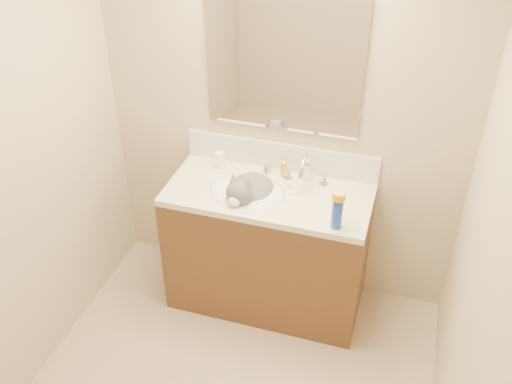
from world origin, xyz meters
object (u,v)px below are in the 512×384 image
Objects in this scene: basin at (247,201)px; silver_jar at (267,169)px; vanity_cabinet at (267,251)px; faucet at (305,172)px; cat at (249,194)px; pill_bottle at (220,160)px; amber_bottle at (284,169)px; spray_can at (337,215)px.

basin is 0.25m from silver_jar.
faucet reaches higher than vanity_cabinet.
basin reaches higher than vanity_cabinet.
faucet is at bearing 37.29° from vanity_cabinet.
pill_bottle is (-0.25, 0.18, 0.08)m from cat.
basin is at bearing -126.02° from amber_bottle.
vanity_cabinet is 0.58m from faucet.
cat is 0.22m from silver_jar.
pill_bottle is at bearing 140.23° from basin.
amber_bottle is (-0.14, 0.05, -0.04)m from faucet.
cat is at bearing -173.34° from vanity_cabinet.
amber_bottle reaches higher than vanity_cabinet.
faucet is (0.18, 0.14, 0.54)m from vanity_cabinet.
cat is at bearing -152.91° from faucet.
amber_bottle is at bearing 78.01° from vanity_cabinet.
faucet is at bearing -13.67° from silver_jar.
basin is 4.36× the size of pill_bottle.
spray_can is at bearing -25.35° from pill_bottle.
cat is 4.17× the size of pill_bottle.
vanity_cabinet is 0.64m from pill_bottle.
cat reaches higher than vanity_cabinet.
amber_bottle is at bearing 3.01° from pill_bottle.
basin is 0.34m from pill_bottle.
vanity_cabinet is 4.29× the size of faucet.
spray_can reaches higher than amber_bottle.
amber_bottle is at bearing 158.95° from faucet.
faucet is 2.71× the size of pill_bottle.
pill_bottle is (-0.24, 0.20, 0.12)m from basin.
vanity_cabinet is at bearing -101.99° from amber_bottle.
amber_bottle is (0.16, 0.22, 0.12)m from basin.
pill_bottle is 0.65× the size of spray_can.
faucet is at bearing 35.69° from cat.
amber_bottle is (0.04, 0.19, 0.50)m from vanity_cabinet.
basin is at bearing -101.17° from cat.
vanity_cabinet is at bearing -25.25° from pill_bottle.
silver_jar is 0.57× the size of amber_bottle.
pill_bottle reaches higher than basin.
basin is at bearing -165.96° from vanity_cabinet.
faucet is at bearing 29.12° from basin.
cat is at bearing 70.24° from basin.
vanity_cabinet is 12.36× the size of amber_bottle.
spray_can is (0.55, -0.19, 0.11)m from cat.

